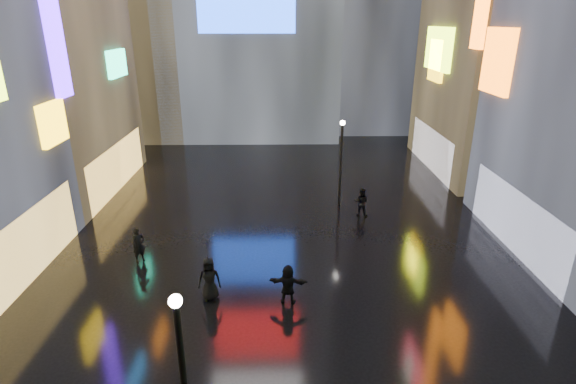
{
  "coord_description": "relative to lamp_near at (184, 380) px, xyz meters",
  "views": [
    {
      "loc": [
        -0.23,
        -2.46,
        10.56
      ],
      "look_at": [
        0.0,
        12.0,
        5.0
      ],
      "focal_mm": 28.0,
      "sensor_mm": 36.0,
      "label": 1
    }
  ],
  "objects": [
    {
      "name": "building_left_far",
      "position": [
        -13.51,
        20.47,
        8.04
      ],
      "size": [
        10.28,
        12.0,
        22.0
      ],
      "color": "black",
      "rests_on": "ground"
    },
    {
      "name": "ground",
      "position": [
        2.47,
        14.47,
        -2.94
      ],
      "size": [
        140.0,
        140.0,
        0.0
      ],
      "primitive_type": "plane",
      "color": "black",
      "rests_on": "ground"
    },
    {
      "name": "lamp_near",
      "position": [
        0.0,
        0.0,
        0.0
      ],
      "size": [
        0.3,
        0.3,
        5.2
      ],
      "color": "black",
      "rests_on": "ground"
    },
    {
      "name": "pedestrian_5",
      "position": [
        2.48,
        7.17,
        -2.11
      ],
      "size": [
        1.59,
        0.68,
        1.66
      ],
      "primitive_type": "imported",
      "rotation": [
        0.0,
        0.0,
        3.02
      ],
      "color": "black",
      "rests_on": "ground"
    },
    {
      "name": "pedestrian_6",
      "position": [
        -4.37,
        10.56,
        -2.11
      ],
      "size": [
        0.72,
        0.7,
        1.67
      ],
      "primitive_type": "imported",
      "rotation": [
        0.0,
        0.0,
        0.72
      ],
      "color": "black",
      "rests_on": "ground"
    },
    {
      "name": "pedestrian_7",
      "position": [
        6.79,
        15.59,
        -2.11
      ],
      "size": [
        0.97,
        0.85,
        1.68
      ],
      "primitive_type": "imported",
      "rotation": [
        0.0,
        0.0,
        2.84
      ],
      "color": "black",
      "rests_on": "ground"
    },
    {
      "name": "umbrella_2",
      "position": [
        -0.65,
        7.47,
        -0.69
      ],
      "size": [
        0.98,
        1.0,
        0.82
      ],
      "primitive_type": "imported",
      "rotation": [
        0.0,
        0.0,
        3.04
      ],
      "color": "black",
      "rests_on": "pedestrian_4"
    },
    {
      "name": "lamp_far",
      "position": [
        5.76,
        17.31,
        0.0
      ],
      "size": [
        0.3,
        0.3,
        5.2
      ],
      "color": "black",
      "rests_on": "ground"
    },
    {
      "name": "pedestrian_4",
      "position": [
        -0.65,
        7.47,
        -2.02
      ],
      "size": [
        0.93,
        0.64,
        1.84
      ],
      "primitive_type": "imported",
      "rotation": [
        0.0,
        0.0,
        0.06
      ],
      "color": "black",
      "rests_on": "ground"
    }
  ]
}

